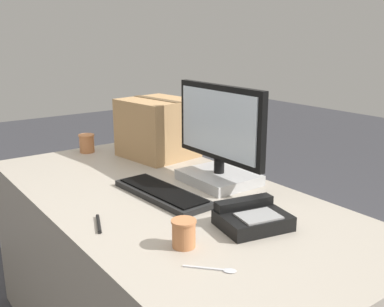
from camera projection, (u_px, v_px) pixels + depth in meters
name	position (u px, v px, depth m)	size (l,w,h in m)	color
office_desk	(168.00, 281.00, 1.86)	(1.80, 0.90, 0.76)	#A89E8E
monitor	(219.00, 145.00, 1.87)	(0.51, 0.25, 0.41)	#B7B7B7
keyboard	(163.00, 193.00, 1.74)	(0.46, 0.18, 0.03)	black
desk_phone	(252.00, 218.00, 1.47)	(0.21, 0.25, 0.08)	black
paper_cup_left	(87.00, 143.00, 2.37)	(0.08, 0.08, 0.10)	#BC7547
paper_cup_right	(184.00, 233.00, 1.33)	(0.08, 0.08, 0.09)	#BC7547
spoon	(219.00, 270.00, 1.20)	(0.12, 0.11, 0.00)	silver
cardboard_box	(158.00, 128.00, 2.28)	(0.38, 0.35, 0.30)	tan
pen_marker	(99.00, 224.00, 1.48)	(0.13, 0.06, 0.01)	black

